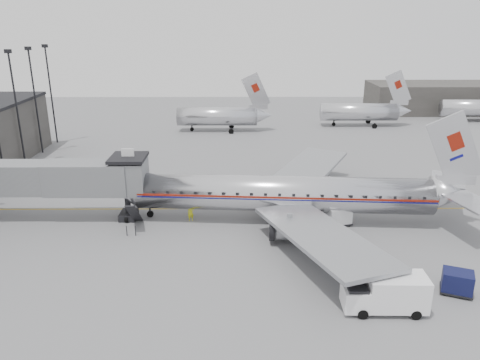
% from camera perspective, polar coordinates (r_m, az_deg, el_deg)
% --- Properties ---
extents(ground, '(160.00, 160.00, 0.00)m').
position_cam_1_polar(ground, '(43.75, -2.37, -6.56)').
color(ground, slate).
rests_on(ground, ground).
extents(hangar, '(30.00, 12.00, 6.00)m').
position_cam_1_polar(hangar, '(109.64, 23.33, 9.22)').
color(hangar, '#363431').
rests_on(hangar, ground).
extents(apron_line, '(60.00, 0.15, 0.01)m').
position_cam_1_polar(apron_line, '(49.21, 1.36, -3.52)').
color(apron_line, gold).
rests_on(apron_line, ground).
extents(jet_bridge, '(21.00, 6.20, 7.10)m').
position_cam_1_polar(jet_bridge, '(49.05, -22.14, 0.14)').
color(jet_bridge, '#585A5D').
rests_on(jet_bridge, ground).
extents(distant_aircraft_near, '(16.39, 3.20, 10.26)m').
position_cam_1_polar(distant_aircraft_near, '(83.07, -2.67, 7.84)').
color(distant_aircraft_near, silver).
rests_on(distant_aircraft_near, ground).
extents(distant_aircraft_mid, '(16.39, 3.20, 10.26)m').
position_cam_1_polar(distant_aircraft_mid, '(89.83, 14.42, 8.12)').
color(distant_aircraft_mid, silver).
rests_on(distant_aircraft_mid, ground).
extents(distant_aircraft_far, '(16.39, 3.20, 10.26)m').
position_cam_1_polar(distant_aircraft_far, '(102.13, 27.12, 7.91)').
color(distant_aircraft_far, silver).
rests_on(distant_aircraft_far, ground).
extents(airliner, '(35.58, 32.89, 11.25)m').
position_cam_1_polar(airliner, '(45.60, 6.16, -1.69)').
color(airliner, silver).
rests_on(airliner, ground).
extents(service_van, '(5.64, 2.34, 2.63)m').
position_cam_1_polar(service_van, '(33.97, 17.35, -12.98)').
color(service_van, white).
rests_on(service_van, ground).
extents(baggage_cart_navy, '(2.65, 2.37, 1.72)m').
position_cam_1_polar(baggage_cart_navy, '(37.97, 24.97, -11.20)').
color(baggage_cart_navy, '#0D1036').
rests_on(baggage_cart_navy, ground).
extents(baggage_cart_white, '(2.69, 2.30, 1.82)m').
position_cam_1_polar(baggage_cart_white, '(46.17, 11.88, -4.23)').
color(baggage_cart_white, silver).
rests_on(baggage_cart_white, ground).
extents(ramp_worker, '(0.68, 0.52, 1.66)m').
position_cam_1_polar(ramp_worker, '(46.34, -6.02, -4.00)').
color(ramp_worker, gold).
rests_on(ramp_worker, ground).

